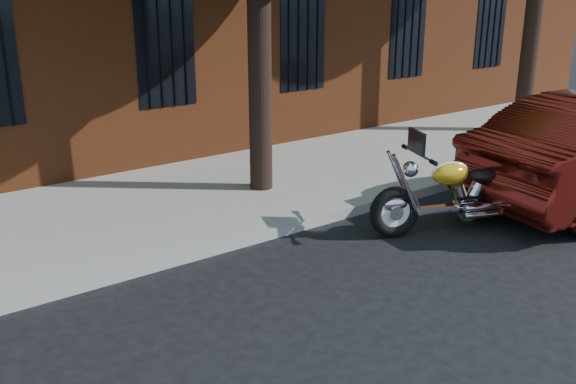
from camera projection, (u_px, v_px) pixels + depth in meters
ground at (361, 264)px, 7.90m from camera, size 120.00×120.00×0.00m
curb at (293, 226)px, 8.93m from camera, size 40.00×0.16×0.15m
sidewalk at (223, 192)px, 10.37m from camera, size 40.00×3.60×0.15m
motorcycle at (473, 195)px, 8.88m from camera, size 2.65×1.51×1.46m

